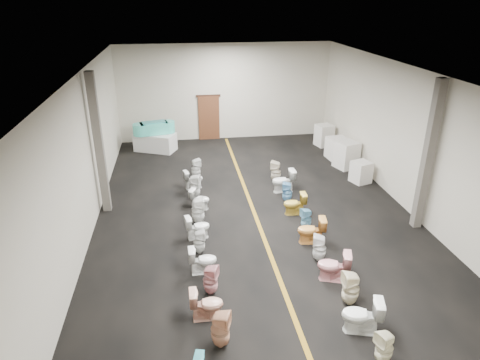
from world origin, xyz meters
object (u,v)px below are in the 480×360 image
at_px(bathtub, 154,128).
at_px(appliance_crate_c, 337,148).
at_px(toilet_right_5, 311,230).
at_px(toilet_right_10, 276,172).
at_px(toilet_left_2, 206,304).
at_px(toilet_left_11, 196,169).
at_px(toilet_left_6, 198,227).
at_px(toilet_right_1, 362,316).
at_px(toilet_right_9, 283,181).
at_px(toilet_left_5, 199,242).
at_px(toilet_left_7, 198,211).
at_px(display_table, 155,142).
at_px(toilet_right_3, 334,266).
at_px(toilet_left_9, 195,187).
at_px(toilet_right_0, 384,347).
at_px(toilet_right_8, 287,192).
at_px(toilet_right_6, 306,219).
at_px(appliance_crate_d, 324,135).
at_px(appliance_crate_b, 346,155).
at_px(toilet_right_7, 295,204).
at_px(appliance_crate_a, 361,172).
at_px(toilet_left_10, 193,179).
at_px(toilet_left_4, 203,260).
at_px(toilet_left_3, 210,280).
at_px(toilet_left_8, 200,199).
at_px(toilet_right_4, 319,248).
at_px(toilet_right_2, 351,288).

relative_size(bathtub, appliance_crate_c, 2.01).
relative_size(toilet_right_5, toilet_right_10, 0.96).
distance_m(toilet_left_2, toilet_left_11, 7.83).
bearing_deg(toilet_right_5, toilet_left_6, -94.46).
xyz_separation_m(toilet_right_1, toilet_right_9, (0.06, 7.01, -0.00)).
bearing_deg(toilet_left_5, toilet_left_7, -3.07).
distance_m(display_table, toilet_left_6, 7.98).
xyz_separation_m(toilet_right_3, toilet_right_9, (0.02, 5.22, 0.01)).
distance_m(display_table, toilet_left_9, 5.38).
xyz_separation_m(toilet_left_2, toilet_right_3, (3.20, 0.90, 0.03)).
xyz_separation_m(toilet_right_0, toilet_right_8, (-0.11, 7.02, -0.01)).
height_order(toilet_right_6, toilet_right_8, toilet_right_8).
distance_m(toilet_left_2, toilet_left_5, 2.60).
bearing_deg(toilet_left_9, appliance_crate_d, -37.65).
height_order(appliance_crate_b, appliance_crate_c, appliance_crate_b).
height_order(appliance_crate_b, toilet_right_8, appliance_crate_b).
bearing_deg(toilet_right_7, toilet_left_5, -58.13).
bearing_deg(toilet_right_10, appliance_crate_a, 105.98).
height_order(toilet_left_9, toilet_right_1, toilet_left_9).
height_order(toilet_left_10, toilet_right_5, toilet_right_5).
distance_m(toilet_left_4, toilet_right_0, 4.71).
bearing_deg(toilet_right_9, toilet_left_3, -32.36).
relative_size(toilet_left_8, toilet_right_10, 0.81).
height_order(appliance_crate_a, toilet_left_8, appliance_crate_a).
xyz_separation_m(toilet_left_10, toilet_right_6, (3.21, -3.48, -0.00)).
xyz_separation_m(toilet_right_4, toilet_right_10, (0.02, 5.25, 0.03)).
relative_size(toilet_left_2, toilet_right_3, 0.91).
relative_size(toilet_right_0, toilet_right_4, 0.97).
bearing_deg(appliance_crate_b, toilet_left_6, -143.70).
distance_m(toilet_right_5, toilet_right_8, 2.63).
xyz_separation_m(toilet_left_10, toilet_right_0, (3.21, -8.63, 0.02)).
bearing_deg(toilet_right_6, toilet_left_5, -89.86).
height_order(appliance_crate_a, toilet_right_7, appliance_crate_a).
bearing_deg(appliance_crate_b, toilet_left_7, -148.81).
xyz_separation_m(appliance_crate_a, toilet_left_4, (-6.27, -4.83, -0.04)).
xyz_separation_m(toilet_left_3, toilet_right_10, (2.99, 6.19, 0.03)).
height_order(appliance_crate_d, toilet_right_2, appliance_crate_d).
bearing_deg(appliance_crate_b, appliance_crate_d, 90.00).
xyz_separation_m(toilet_left_11, toilet_right_9, (3.03, -1.71, 0.03)).
relative_size(appliance_crate_a, toilet_right_2, 0.95).
height_order(toilet_left_11, toilet_right_6, toilet_left_11).
bearing_deg(display_table, toilet_right_7, -55.95).
bearing_deg(toilet_right_8, toilet_right_3, 17.24).
bearing_deg(toilet_right_10, toilet_right_6, 26.51).
height_order(toilet_left_10, toilet_right_8, toilet_right_8).
relative_size(toilet_left_2, toilet_left_9, 0.87).
relative_size(bathtub, toilet_right_9, 2.21).
height_order(toilet_right_3, toilet_right_7, toilet_right_3).
distance_m(appliance_crate_a, toilet_left_8, 6.25).
bearing_deg(toilet_right_10, appliance_crate_c, 148.13).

